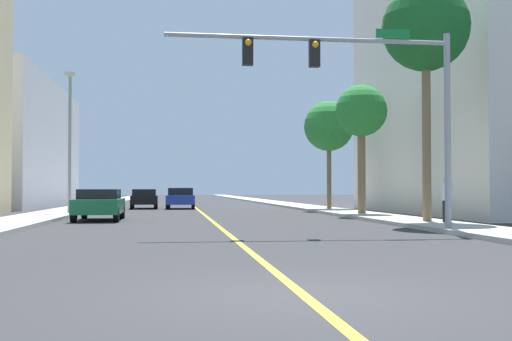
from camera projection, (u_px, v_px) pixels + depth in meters
ground at (194, 206)px, 49.85m from camera, size 192.00×192.00×0.00m
sidewalk_left at (93, 206)px, 48.82m from camera, size 2.56×168.00×0.15m
sidewalk_right at (291, 205)px, 50.87m from camera, size 2.56×168.00×0.15m
lane_marking_center at (194, 206)px, 49.85m from camera, size 0.16×144.00×0.01m
traffic_signal_mast at (364, 82)px, 19.61m from camera, size 8.98×0.36×6.24m
street_lamp at (70, 134)px, 32.95m from camera, size 0.56×0.28×7.35m
palm_near at (426, 30)px, 24.34m from camera, size 3.36×3.36×9.14m
palm_mid at (361, 113)px, 31.98m from camera, size 2.61×2.61×6.51m
palm_far at (329, 127)px, 39.75m from camera, size 3.15×3.15×6.76m
car_black at (144, 198)px, 44.09m from camera, size 1.99×4.63×1.36m
car_blue at (181, 198)px, 43.73m from camera, size 2.03×4.10×1.44m
car_green at (99, 204)px, 27.49m from camera, size 1.96×4.50×1.36m
pedestrian at (447, 200)px, 23.21m from camera, size 0.38×0.38×1.65m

